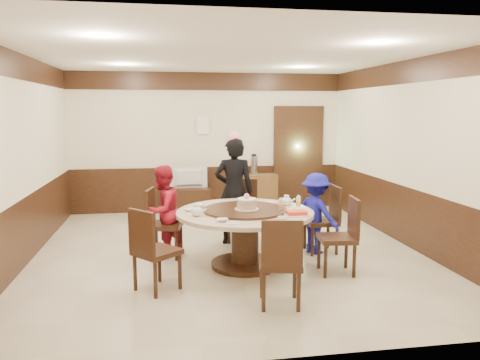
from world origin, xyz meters
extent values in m
plane|color=beige|center=(0.00, 0.00, 0.00)|extent=(6.00, 6.00, 0.00)
plane|color=white|center=(0.00, 0.00, 2.80)|extent=(6.00, 6.00, 0.00)
cube|color=#ECE1C6|center=(0.00, 3.00, 1.40)|extent=(5.50, 0.04, 2.80)
cube|color=#ECE1C6|center=(0.00, -3.00, 1.40)|extent=(5.50, 0.04, 2.80)
cube|color=#ECE1C6|center=(-2.75, 0.00, 1.40)|extent=(0.04, 6.00, 2.80)
cube|color=#ECE1C6|center=(2.75, 0.00, 1.40)|extent=(0.04, 6.00, 2.80)
cube|color=black|center=(0.00, 0.00, 0.45)|extent=(5.50, 6.00, 0.90)
cube|color=black|center=(0.00, 0.00, 2.62)|extent=(5.50, 6.00, 0.35)
cube|color=black|center=(1.90, 2.95, 1.05)|extent=(1.05, 0.08, 2.18)
cube|color=#85CE94|center=(1.90, 2.97, 1.05)|extent=(0.88, 0.02, 2.05)
cylinder|color=black|center=(0.14, -0.64, 0.03)|extent=(0.90, 0.90, 0.06)
cylinder|color=black|center=(0.14, -0.64, 0.35)|extent=(0.36, 0.36, 0.65)
cylinder|color=#C4AA8F|center=(0.14, -0.64, 0.72)|extent=(1.79, 1.79, 0.05)
cylinder|color=black|center=(0.14, -0.64, 0.77)|extent=(1.10, 1.10, 0.03)
cube|color=black|center=(1.34, -0.19, 0.45)|extent=(0.44, 0.44, 0.06)
cube|color=black|center=(1.55, -0.19, 0.72)|extent=(0.04, 0.42, 0.50)
cube|color=black|center=(1.34, -0.19, 0.21)|extent=(0.36, 0.36, 0.42)
cube|color=black|center=(0.31, 0.56, 0.45)|extent=(0.56, 0.56, 0.06)
cube|color=black|center=(0.37, 0.76, 0.72)|extent=(0.41, 0.17, 0.50)
cube|color=black|center=(0.31, 0.56, 0.21)|extent=(0.36, 0.36, 0.42)
cube|color=black|center=(-0.89, -0.05, 0.45)|extent=(0.53, 0.53, 0.06)
cube|color=black|center=(-1.10, 0.00, 0.72)|extent=(0.13, 0.42, 0.50)
cube|color=black|center=(-0.89, -0.05, 0.21)|extent=(0.36, 0.36, 0.42)
cube|color=black|center=(-1.00, -1.29, 0.45)|extent=(0.62, 0.62, 0.06)
cube|color=black|center=(-1.16, -1.43, 0.72)|extent=(0.30, 0.35, 0.50)
cube|color=black|center=(-1.00, -1.29, 0.21)|extent=(0.36, 0.36, 0.42)
cube|color=black|center=(0.29, -1.92, 0.45)|extent=(0.51, 0.51, 0.06)
cube|color=black|center=(0.26, -2.13, 0.72)|extent=(0.42, 0.11, 0.50)
cube|color=black|center=(0.29, -1.92, 0.21)|extent=(0.36, 0.36, 0.42)
cube|color=black|center=(1.24, -1.08, 0.45)|extent=(0.48, 0.48, 0.06)
cube|color=black|center=(1.45, -1.11, 0.72)|extent=(0.08, 0.42, 0.50)
cube|color=black|center=(1.24, -1.08, 0.21)|extent=(0.36, 0.36, 0.42)
imported|color=black|center=(0.16, 0.47, 0.82)|extent=(0.65, 0.48, 1.64)
imported|color=maroon|center=(-0.93, 0.01, 0.65)|extent=(0.77, 0.80, 1.29)
imported|color=#171895|center=(1.25, -0.22, 0.58)|extent=(0.78, 0.87, 1.17)
cylinder|color=white|center=(0.15, -0.69, 0.79)|extent=(0.32, 0.32, 0.01)
cylinder|color=tan|center=(0.15, -0.69, 0.85)|extent=(0.25, 0.25, 0.12)
cylinder|color=white|center=(0.15, -0.69, 0.92)|extent=(0.26, 0.26, 0.01)
sphere|color=pink|center=(0.15, -0.69, 0.95)|extent=(0.07, 0.07, 0.07)
ellipsoid|color=white|center=(-0.51, -0.84, 0.81)|extent=(0.17, 0.15, 0.13)
ellipsoid|color=white|center=(0.76, -0.39, 0.81)|extent=(0.17, 0.15, 0.13)
imported|color=white|center=(-0.44, -0.30, 0.77)|extent=(0.16, 0.16, 0.04)
imported|color=white|center=(0.50, -1.20, 0.77)|extent=(0.12, 0.12, 0.04)
imported|color=white|center=(-0.23, -1.18, 0.77)|extent=(0.14, 0.14, 0.03)
imported|color=white|center=(0.82, -0.76, 0.77)|extent=(0.13, 0.13, 0.04)
imported|color=white|center=(-0.57, -0.54, 0.77)|extent=(0.14, 0.14, 0.04)
cylinder|color=white|center=(-0.11, -1.29, 0.76)|extent=(0.18, 0.18, 0.01)
cylinder|color=white|center=(0.59, -0.14, 0.76)|extent=(0.18, 0.18, 0.01)
cube|color=white|center=(0.72, -1.03, 0.76)|extent=(0.30, 0.20, 0.02)
cube|color=red|center=(0.72, -1.03, 0.79)|extent=(0.24, 0.15, 0.04)
cylinder|color=white|center=(0.59, -0.74, 0.83)|extent=(0.06, 0.06, 0.16)
cylinder|color=white|center=(0.87, -0.62, 0.83)|extent=(0.06, 0.06, 0.16)
cube|color=black|center=(-0.41, 2.75, 0.25)|extent=(0.85, 0.45, 0.50)
imported|color=gray|center=(-0.41, 2.75, 0.72)|extent=(0.75, 0.11, 0.43)
cube|color=brown|center=(0.98, 2.78, 0.38)|extent=(0.80, 0.40, 0.75)
cylinder|color=silver|center=(0.92, 2.78, 0.94)|extent=(0.15, 0.15, 0.38)
cube|color=white|center=(-0.10, 2.96, 1.75)|extent=(0.25, 0.00, 0.35)
cube|color=white|center=(0.55, 2.96, 1.45)|extent=(0.30, 0.00, 0.22)
camera|label=1|loc=(-0.89, -6.53, 2.05)|focal=35.00mm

